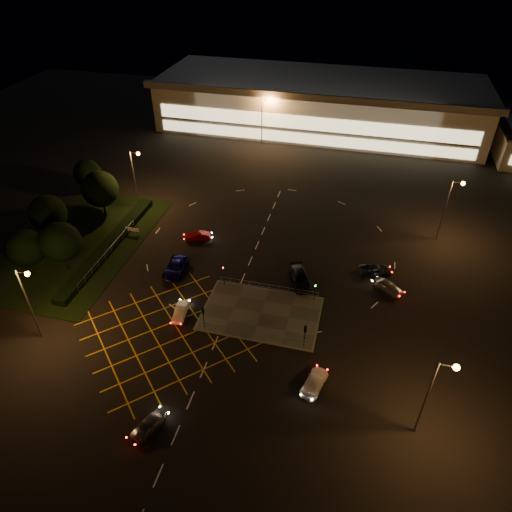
% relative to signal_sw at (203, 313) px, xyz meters
% --- Properties ---
extents(ground, '(180.00, 180.00, 0.00)m').
position_rel_signal_sw_xyz_m(ground, '(4.00, 5.99, -2.37)').
color(ground, black).
rests_on(ground, ground).
extents(pedestrian_island, '(14.00, 9.00, 0.12)m').
position_rel_signal_sw_xyz_m(pedestrian_island, '(6.00, 3.99, -2.31)').
color(pedestrian_island, '#4C4944').
rests_on(pedestrian_island, ground).
extents(grass_verge, '(18.00, 30.00, 0.08)m').
position_rel_signal_sw_xyz_m(grass_verge, '(-24.00, 11.99, -2.33)').
color(grass_verge, black).
rests_on(grass_verge, ground).
extents(hedge, '(2.00, 26.00, 1.00)m').
position_rel_signal_sw_xyz_m(hedge, '(-19.00, 11.99, -1.87)').
color(hedge, black).
rests_on(hedge, ground).
extents(supermarket, '(72.00, 26.50, 10.50)m').
position_rel_signal_sw_xyz_m(supermarket, '(4.00, 67.95, 2.95)').
color(supermarket, beige).
rests_on(supermarket, ground).
extents(streetlight_sw, '(1.78, 0.56, 10.03)m').
position_rel_signal_sw_xyz_m(streetlight_sw, '(-17.56, -6.01, 4.20)').
color(streetlight_sw, slate).
rests_on(streetlight_sw, ground).
extents(streetlight_se, '(1.78, 0.56, 10.03)m').
position_rel_signal_sw_xyz_m(streetlight_se, '(24.44, -8.01, 4.20)').
color(streetlight_se, slate).
rests_on(streetlight_se, ground).
extents(streetlight_nw, '(1.78, 0.56, 10.03)m').
position_rel_signal_sw_xyz_m(streetlight_nw, '(-19.56, 23.99, 4.20)').
color(streetlight_nw, slate).
rests_on(streetlight_nw, ground).
extents(streetlight_ne, '(1.78, 0.56, 10.03)m').
position_rel_signal_sw_xyz_m(streetlight_ne, '(28.44, 25.99, 4.20)').
color(streetlight_ne, slate).
rests_on(streetlight_ne, ground).
extents(streetlight_far_left, '(1.78, 0.56, 10.03)m').
position_rel_signal_sw_xyz_m(streetlight_far_left, '(-5.56, 53.99, 4.20)').
color(streetlight_far_left, slate).
rests_on(streetlight_far_left, ground).
extents(streetlight_far_right, '(1.78, 0.56, 10.03)m').
position_rel_signal_sw_xyz_m(streetlight_far_right, '(34.44, 55.99, 4.20)').
color(streetlight_far_right, slate).
rests_on(streetlight_far_right, ground).
extents(signal_sw, '(0.28, 0.30, 3.15)m').
position_rel_signal_sw_xyz_m(signal_sw, '(0.00, 0.00, 0.00)').
color(signal_sw, black).
rests_on(signal_sw, pedestrian_island).
extents(signal_se, '(0.28, 0.30, 3.15)m').
position_rel_signal_sw_xyz_m(signal_se, '(12.00, 0.00, 0.00)').
color(signal_se, black).
rests_on(signal_se, pedestrian_island).
extents(signal_nw, '(0.28, 0.30, 3.15)m').
position_rel_signal_sw_xyz_m(signal_nw, '(0.00, 7.99, 0.00)').
color(signal_nw, black).
rests_on(signal_nw, pedestrian_island).
extents(signal_ne, '(0.28, 0.30, 3.15)m').
position_rel_signal_sw_xyz_m(signal_ne, '(12.00, 7.99, 0.00)').
color(signal_ne, black).
rests_on(signal_ne, pedestrian_island).
extents(tree_a, '(5.04, 5.04, 6.86)m').
position_rel_signal_sw_xyz_m(tree_a, '(-26.00, 3.99, 1.97)').
color(tree_a, black).
rests_on(tree_a, ground).
extents(tree_b, '(5.40, 5.40, 7.35)m').
position_rel_signal_sw_xyz_m(tree_b, '(-28.00, 11.99, 2.28)').
color(tree_b, black).
rests_on(tree_b, ground).
extents(tree_c, '(5.76, 5.76, 7.84)m').
position_rel_signal_sw_xyz_m(tree_c, '(-24.00, 19.99, 2.59)').
color(tree_c, black).
rests_on(tree_c, ground).
extents(tree_d, '(4.68, 4.68, 6.37)m').
position_rel_signal_sw_xyz_m(tree_d, '(-30.00, 25.99, 1.65)').
color(tree_d, black).
rests_on(tree_d, ground).
extents(tree_e, '(5.40, 5.40, 7.35)m').
position_rel_signal_sw_xyz_m(tree_e, '(-22.00, 5.99, 2.28)').
color(tree_e, black).
rests_on(tree_e, ground).
extents(car_near_silver, '(2.88, 4.07, 1.29)m').
position_rel_signal_sw_xyz_m(car_near_silver, '(-0.73, -14.01, -1.72)').
color(car_near_silver, '#A6A8AD').
rests_on(car_near_silver, ground).
extents(car_queue_white, '(1.69, 3.82, 1.22)m').
position_rel_signal_sw_xyz_m(car_queue_white, '(-3.50, 1.26, -1.76)').
color(car_queue_white, white).
rests_on(car_queue_white, ground).
extents(car_left_blue, '(2.81, 5.50, 1.49)m').
position_rel_signal_sw_xyz_m(car_left_blue, '(-7.37, 9.13, -1.62)').
color(car_left_blue, '#0E0D4F').
rests_on(car_left_blue, ground).
extents(car_far_dkgrey, '(4.18, 5.85, 1.57)m').
position_rel_signal_sw_xyz_m(car_far_dkgrey, '(9.67, 10.99, -1.58)').
color(car_far_dkgrey, black).
rests_on(car_far_dkgrey, ground).
extents(car_right_silver, '(4.28, 3.60, 1.38)m').
position_rel_signal_sw_xyz_m(car_right_silver, '(21.09, 12.31, -1.68)').
color(car_right_silver, '#B8BBBF').
rests_on(car_right_silver, ground).
extents(car_circ_red, '(3.95, 2.57, 1.23)m').
position_rel_signal_sw_xyz_m(car_circ_red, '(-7.03, 17.24, -1.75)').
color(car_circ_red, maroon).
rests_on(car_circ_red, ground).
extents(car_east_grey, '(4.88, 3.17, 1.25)m').
position_rel_signal_sw_xyz_m(car_east_grey, '(19.36, 15.47, -1.74)').
color(car_east_grey, black).
rests_on(car_east_grey, ground).
extents(car_approach_white, '(2.86, 4.78, 1.30)m').
position_rel_signal_sw_xyz_m(car_approach_white, '(13.95, -5.16, -1.72)').
color(car_approach_white, white).
rests_on(car_approach_white, ground).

